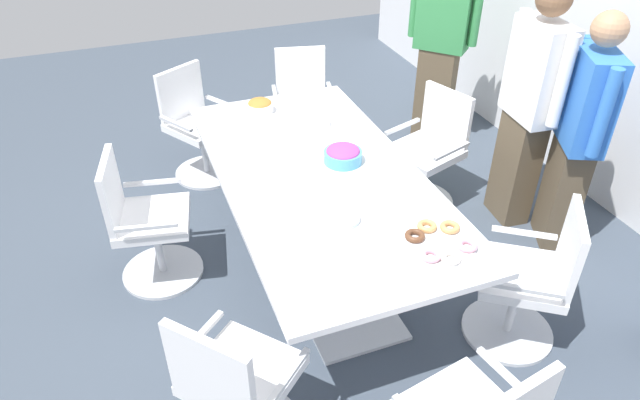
{
  "coord_description": "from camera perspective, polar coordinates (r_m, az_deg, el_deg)",
  "views": [
    {
      "loc": [
        2.82,
        -1.06,
        2.67
      ],
      "look_at": [
        0.0,
        0.0,
        0.55
      ],
      "focal_mm": 32.22,
      "sensor_mm": 36.0,
      "label": 1
    }
  ],
  "objects": [
    {
      "name": "snack_bowl_candy_mix",
      "position": [
        3.67,
        2.3,
        4.55
      ],
      "size": [
        0.25,
        0.25,
        0.11
      ],
      "color": "#4C9EC6",
      "rests_on": "conference_table"
    },
    {
      "name": "person_standing_2",
      "position": [
        4.15,
        24.32,
        6.02
      ],
      "size": [
        0.59,
        0.39,
        1.67
      ],
      "rotation": [
        0.0,
        0.0,
        -3.58
      ],
      "color": "brown",
      "rests_on": "ground"
    },
    {
      "name": "office_chair_4",
      "position": [
        4.51,
        10.73,
        4.32
      ],
      "size": [
        0.68,
        0.68,
        0.91
      ],
      "rotation": [
        0.0,
        0.0,
        -2.81
      ],
      "color": "silver",
      "rests_on": "ground"
    },
    {
      "name": "person_standing_0",
      "position": [
        5.24,
        11.98,
        15.45
      ],
      "size": [
        0.51,
        0.47,
        1.84
      ],
      "rotation": [
        0.0,
        0.0,
        -2.41
      ],
      "color": "brown",
      "rests_on": "ground"
    },
    {
      "name": "donut_platter",
      "position": [
        3.06,
        11.83,
        -4.11
      ],
      "size": [
        0.38,
        0.37,
        0.04
      ],
      "color": "white",
      "rests_on": "conference_table"
    },
    {
      "name": "plate_stack",
      "position": [
        3.17,
        2.04,
        -1.8
      ],
      "size": [
        0.22,
        0.22,
        0.03
      ],
      "color": "white",
      "rests_on": "conference_table"
    },
    {
      "name": "napkin_pile",
      "position": [
        4.14,
        -0.56,
        8.03
      ],
      "size": [
        0.17,
        0.17,
        0.07
      ],
      "primitive_type": "cube",
      "color": "white",
      "rests_on": "conference_table"
    },
    {
      "name": "ground_plane",
      "position": [
        4.03,
        -0.0,
        -6.47
      ],
      "size": [
        10.0,
        10.0,
        0.01
      ],
      "primitive_type": "cube",
      "color": "#3D4754"
    },
    {
      "name": "conference_table",
      "position": [
        3.64,
        -0.0,
        0.97
      ],
      "size": [
        2.4,
        1.2,
        0.75
      ],
      "color": "silver",
      "rests_on": "ground"
    },
    {
      "name": "person_standing_1",
      "position": [
        4.27,
        20.09,
        8.77
      ],
      "size": [
        0.61,
        0.26,
        1.77
      ],
      "rotation": [
        0.0,
        0.0,
        -3.24
      ],
      "color": "brown",
      "rests_on": "ground"
    },
    {
      "name": "office_chair_0",
      "position": [
        3.86,
        -16.95,
        -2.53
      ],
      "size": [
        0.63,
        0.63,
        0.91
      ],
      "rotation": [
        0.0,
        0.0,
        -0.2
      ],
      "color": "silver",
      "rests_on": "ground"
    },
    {
      "name": "office_chair_5",
      "position": [
        5.16,
        -1.71,
        9.05
      ],
      "size": [
        0.65,
        0.65,
        0.91
      ],
      "rotation": [
        0.0,
        0.0,
        -1.79
      ],
      "color": "silver",
      "rests_on": "ground"
    },
    {
      "name": "office_chair_6",
      "position": [
        4.91,
        -12.06,
        6.83
      ],
      "size": [
        0.74,
        0.74,
        0.91
      ],
      "rotation": [
        0.0,
        0.0,
        -1.03
      ],
      "color": "silver",
      "rests_on": "ground"
    },
    {
      "name": "snack_bowl_pretzels",
      "position": [
        4.33,
        -5.99,
        9.31
      ],
      "size": [
        0.2,
        0.2,
        0.1
      ],
      "color": "white",
      "rests_on": "conference_table"
    },
    {
      "name": "office_chair_3",
      "position": [
        3.5,
        20.07,
        -7.86
      ],
      "size": [
        0.75,
        0.75,
        0.91
      ],
      "rotation": [
        0.0,
        0.0,
        -3.75
      ],
      "color": "silver",
      "rests_on": "ground"
    },
    {
      "name": "office_chair_1",
      "position": [
        2.84,
        -8.24,
        -18.19
      ],
      "size": [
        0.76,
        0.76,
        0.91
      ],
      "rotation": [
        0.0,
        0.0,
        0.72
      ],
      "color": "silver",
      "rests_on": "ground"
    }
  ]
}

